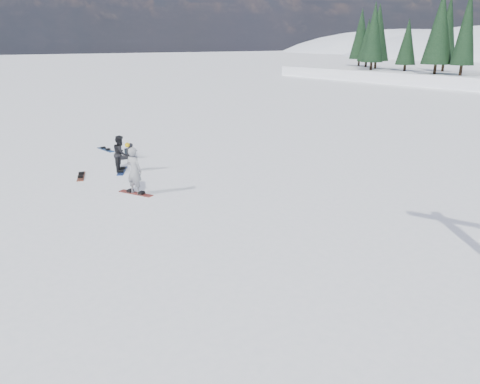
# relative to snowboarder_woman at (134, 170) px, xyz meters

# --- Properties ---
(ground) EXTENTS (420.00, 420.00, 0.00)m
(ground) POSITION_rel_snowboarder_woman_xyz_m (-2.13, -0.10, -0.93)
(ground) COLOR white
(ground) RESTS_ON ground
(snowboarder_woman) EXTENTS (0.79, 0.68, 1.98)m
(snowboarder_woman) POSITION_rel_snowboarder_woman_xyz_m (0.00, 0.00, 0.00)
(snowboarder_woman) COLOR gray
(snowboarder_woman) RESTS_ON ground
(snowboarder_man) EXTENTS (1.00, 0.94, 1.64)m
(snowboarder_man) POSITION_rel_snowboarder_woman_xyz_m (-3.41, 0.84, -0.11)
(snowboarder_man) COLOR black
(snowboarder_man) RESTS_ON ground
(seated_rider) EXTENTS (0.62, 0.93, 0.75)m
(seated_rider) POSITION_rel_snowboarder_woman_xyz_m (-5.60, 2.19, -0.64)
(seated_rider) COLOR black
(seated_rider) RESTS_ON ground
(gear_bag) EXTENTS (0.52, 0.42, 0.30)m
(gear_bag) POSITION_rel_snowboarder_woman_xyz_m (-6.30, 2.44, -0.78)
(gear_bag) COLOR black
(gear_bag) RESTS_ON ground
(snowboard_woman) EXTENTS (1.47, 0.90, 0.03)m
(snowboard_woman) POSITION_rel_snowboarder_woman_xyz_m (0.00, 0.00, -0.91)
(snowboard_woman) COLOR #A13123
(snowboard_woman) RESTS_ON ground
(snowboard_man) EXTENTS (1.44, 1.00, 0.03)m
(snowboard_man) POSITION_rel_snowboarder_woman_xyz_m (-3.41, 0.84, -0.91)
(snowboard_man) COLOR navy
(snowboard_man) RESTS_ON ground
(snowboard_loose_b) EXTENTS (1.50, 0.80, 0.03)m
(snowboard_loose_b) POSITION_rel_snowboarder_woman_xyz_m (-3.62, -0.94, -0.91)
(snowboard_loose_b) COLOR brown
(snowboard_loose_b) RESTS_ON ground
(snowboard_loose_c) EXTENTS (1.52, 0.43, 0.03)m
(snowboard_loose_c) POSITION_rel_snowboarder_woman_xyz_m (-8.06, 1.82, -0.91)
(snowboard_loose_c) COLOR navy
(snowboard_loose_c) RESTS_ON ground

